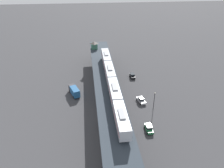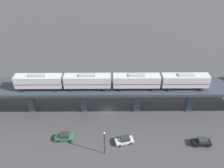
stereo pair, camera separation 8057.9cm
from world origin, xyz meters
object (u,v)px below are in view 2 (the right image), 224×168
at_px(subway_train, 112,81).
at_px(street_lamp, 104,141).
at_px(street_car_green, 65,137).
at_px(delivery_truck, 145,83).
at_px(street_car_silver, 125,140).
at_px(street_car_black, 202,142).

height_order(subway_train, street_lamp, subway_train).
bearing_deg(street_lamp, street_car_green, 68.46).
bearing_deg(street_car_green, delivery_truck, -43.29).
bearing_deg(street_car_green, street_car_silver, -92.83).
distance_m(street_car_green, street_lamp, 11.31).
bearing_deg(street_lamp, subway_train, -5.61).
relative_size(subway_train, street_car_silver, 10.56).
bearing_deg(street_car_black, street_car_silver, 89.67).
relative_size(subway_train, street_lamp, 7.18).
distance_m(subway_train, street_car_green, 18.32).
bearing_deg(street_car_silver, street_lamp, 124.96).
bearing_deg(subway_train, street_car_green, 131.12).
bearing_deg(delivery_truck, street_car_black, -154.82).
distance_m(subway_train, street_car_silver, 15.17).
height_order(street_car_black, street_lamp, street_lamp).
xyz_separation_m(subway_train, delivery_truck, (13.30, -10.49, -9.36)).
height_order(subway_train, street_car_green, subway_train).
height_order(subway_train, street_car_black, subway_train).
xyz_separation_m(delivery_truck, street_lamp, (-27.31, 11.86, 2.35)).
xyz_separation_m(street_car_silver, street_car_green, (0.73, 14.76, 0.00)).
bearing_deg(street_car_black, street_lamp, 97.73).
xyz_separation_m(subway_train, street_lamp, (-14.01, 1.38, -7.01)).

